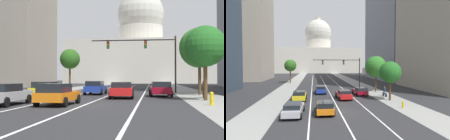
# 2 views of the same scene
# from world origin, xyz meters

# --- Properties ---
(ground_plane) EXTENTS (400.00, 400.00, 0.00)m
(ground_plane) POSITION_xyz_m (0.00, 40.00, 0.00)
(ground_plane) COLOR #2B2B2D
(sidewalk_left) EXTENTS (4.43, 130.00, 0.01)m
(sidewalk_left) POSITION_xyz_m (-9.21, 35.00, 0.01)
(sidewalk_left) COLOR gray
(sidewalk_left) RESTS_ON ground
(sidewalk_right) EXTENTS (4.43, 130.00, 0.01)m
(sidewalk_right) POSITION_xyz_m (9.21, 35.00, 0.01)
(sidewalk_right) COLOR gray
(sidewalk_right) RESTS_ON ground
(lane_stripe_left) EXTENTS (0.16, 90.00, 0.01)m
(lane_stripe_left) POSITION_xyz_m (-3.50, 25.00, 0.01)
(lane_stripe_left) COLOR white
(lane_stripe_left) RESTS_ON ground
(lane_stripe_center) EXTENTS (0.16, 90.00, 0.01)m
(lane_stripe_center) POSITION_xyz_m (0.00, 25.00, 0.01)
(lane_stripe_center) COLOR white
(lane_stripe_center) RESTS_ON ground
(lane_stripe_right) EXTENTS (0.16, 90.00, 0.01)m
(lane_stripe_right) POSITION_xyz_m (3.50, 25.00, 0.01)
(lane_stripe_right) COLOR white
(lane_stripe_right) RESTS_ON ground
(capitol_building) EXTENTS (53.96, 28.02, 36.83)m
(capitol_building) POSITION_xyz_m (0.00, 101.93, 11.88)
(capitol_building) COLOR beige
(capitol_building) RESTS_ON ground
(car_silver) EXTENTS (2.20, 4.82, 1.44)m
(car_silver) POSITION_xyz_m (-5.25, -0.74, 0.76)
(car_silver) COLOR #B2B5BA
(car_silver) RESTS_ON ground
(car_yellow) EXTENTS (2.14, 4.28, 1.48)m
(car_yellow) POSITION_xyz_m (-5.24, 7.46, 0.78)
(car_yellow) COLOR yellow
(car_yellow) RESTS_ON ground
(car_crimson) EXTENTS (2.28, 4.25, 1.47)m
(car_crimson) POSITION_xyz_m (5.25, 10.72, 0.77)
(car_crimson) COLOR maroon
(car_crimson) RESTS_ON ground
(car_red) EXTENTS (2.30, 4.73, 1.46)m
(car_red) POSITION_xyz_m (1.75, 7.73, 0.76)
(car_red) COLOR red
(car_red) RESTS_ON ground
(car_blue) EXTENTS (2.04, 4.57, 1.49)m
(car_blue) POSITION_xyz_m (-1.75, 13.77, 0.78)
(car_blue) COLOR #1E389E
(car_blue) RESTS_ON ground
(car_orange) EXTENTS (2.21, 4.50, 1.45)m
(car_orange) POSITION_xyz_m (-1.76, -0.35, 0.75)
(car_orange) COLOR orange
(car_orange) RESTS_ON ground
(traffic_signal_mast) EXTENTS (10.57, 0.39, 7.02)m
(traffic_signal_mast) POSITION_xyz_m (3.89, 18.97, 5.18)
(traffic_signal_mast) COLOR black
(traffic_signal_mast) RESTS_ON ground
(fire_hydrant) EXTENTS (0.26, 0.35, 0.91)m
(fire_hydrant) POSITION_xyz_m (8.34, 0.80, 0.46)
(fire_hydrant) COLOR yellow
(fire_hydrant) RESTS_ON ground
(cyclist) EXTENTS (0.37, 1.70, 1.72)m
(cyclist) POSITION_xyz_m (9.16, 8.83, 0.85)
(cyclist) COLOR black
(cyclist) RESTS_ON ground
(street_tree_mid_left) EXTENTS (3.53, 3.53, 6.96)m
(street_tree_mid_left) POSITION_xyz_m (-9.96, 33.83, 5.17)
(street_tree_mid_left) COLOR #51381E
(street_tree_mid_left) RESTS_ON ground
(street_tree_mid_right) EXTENTS (4.36, 4.36, 7.29)m
(street_tree_mid_right) POSITION_xyz_m (9.52, 14.45, 5.09)
(street_tree_mid_right) COLOR #51381E
(street_tree_mid_right) RESTS_ON ground
(street_tree_near_right) EXTENTS (3.35, 3.35, 6.07)m
(street_tree_near_right) POSITION_xyz_m (8.73, 5.67, 4.37)
(street_tree_near_right) COLOR #51381E
(street_tree_near_right) RESTS_ON ground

